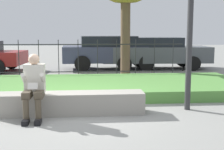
% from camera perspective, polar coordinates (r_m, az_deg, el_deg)
% --- Properties ---
extents(ground_plane, '(60.00, 60.00, 0.00)m').
position_cam_1_polar(ground_plane, '(6.41, -6.85, -7.04)').
color(ground_plane, gray).
extents(stone_bench, '(2.96, 0.52, 0.44)m').
position_cam_1_polar(stone_bench, '(6.36, -7.60, -5.37)').
color(stone_bench, gray).
rests_on(stone_bench, ground_plane).
extents(person_seated_reader, '(0.42, 0.73, 1.24)m').
position_cam_1_polar(person_seated_reader, '(6.05, -14.08, -1.64)').
color(person_seated_reader, black).
rests_on(person_seated_reader, ground_plane).
extents(grass_berm, '(9.26, 3.17, 0.27)m').
position_cam_1_polar(grass_berm, '(8.60, -6.41, -2.19)').
color(grass_berm, '#569342').
rests_on(grass_berm, ground_plane).
extents(iron_fence, '(7.26, 0.03, 1.37)m').
position_cam_1_polar(iron_fence, '(10.69, -6.20, 2.98)').
color(iron_fence, '#232326').
rests_on(iron_fence, ground_plane).
extents(car_parked_center, '(4.34, 1.93, 1.44)m').
position_cam_1_polar(car_parked_center, '(13.65, -0.09, 4.35)').
color(car_parked_center, '#383D56').
rests_on(car_parked_center, ground_plane).
extents(car_parked_right, '(4.72, 1.99, 1.38)m').
position_cam_1_polar(car_parked_right, '(13.89, 7.78, 4.21)').
color(car_parked_right, '#4C5156').
rests_on(car_parked_right, ground_plane).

